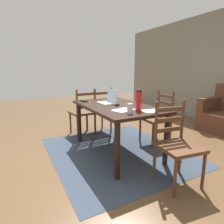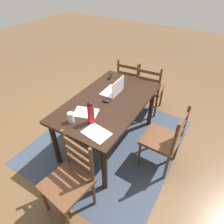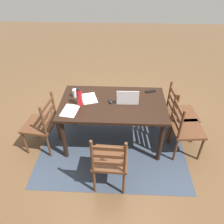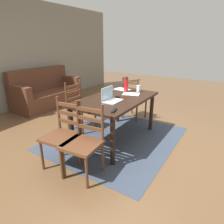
{
  "view_description": "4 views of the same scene",
  "coord_description": "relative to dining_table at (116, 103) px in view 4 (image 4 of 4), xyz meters",
  "views": [
    {
      "loc": [
        2.53,
        -1.42,
        1.3
      ],
      "look_at": [
        0.08,
        -0.13,
        0.69
      ],
      "focal_mm": 30.43,
      "sensor_mm": 36.0,
      "label": 1
    },
    {
      "loc": [
        1.86,
        1.18,
        2.29
      ],
      "look_at": [
        -0.02,
        0.05,
        0.58
      ],
      "focal_mm": 31.81,
      "sensor_mm": 36.0,
      "label": 2
    },
    {
      "loc": [
        -0.11,
        2.64,
        2.62
      ],
      "look_at": [
        0.02,
        -0.09,
        0.53
      ],
      "focal_mm": 34.88,
      "sensor_mm": 36.0,
      "label": 3
    },
    {
      "loc": [
        -2.72,
        -1.67,
        1.67
      ],
      "look_at": [
        -0.01,
        0.07,
        0.5
      ],
      "focal_mm": 31.21,
      "sensor_mm": 36.0,
      "label": 4
    }
  ],
  "objects": [
    {
      "name": "dining_table",
      "position": [
        0.0,
        0.0,
        0.0
      ],
      "size": [
        1.57,
        0.93,
        0.77
      ],
      "color": "black",
      "rests_on": "ground"
    },
    {
      "name": "drinking_glass",
      "position": [
        0.59,
        -0.14,
        0.16
      ],
      "size": [
        0.07,
        0.07,
        0.13
      ],
      "primitive_type": "cylinder",
      "color": "silver",
      "rests_on": "dining_table"
    },
    {
      "name": "ground_plane",
      "position": [
        0.0,
        0.0,
        -0.67
      ],
      "size": [
        14.0,
        14.0,
        0.0
      ],
      "primitive_type": "plane",
      "color": "brown"
    },
    {
      "name": "tv_remote",
      "position": [
        -0.59,
        -0.33,
        0.11
      ],
      "size": [
        0.18,
        0.09,
        0.02
      ],
      "primitive_type": "cube",
      "rotation": [
        0.0,
        0.0,
        1.88
      ],
      "color": "black",
      "rests_on": "dining_table"
    },
    {
      "name": "paper_stack_left",
      "position": [
        0.37,
        -0.1,
        0.1
      ],
      "size": [
        0.29,
        0.35,
        0.0
      ],
      "primitive_type": "cube",
      "rotation": [
        0.0,
        0.0,
        0.31
      ],
      "color": "white",
      "rests_on": "dining_table"
    },
    {
      "name": "laptop",
      "position": [
        -0.21,
        -0.03,
        0.15
      ],
      "size": [
        0.32,
        0.23,
        0.23
      ],
      "color": "silver",
      "rests_on": "dining_table"
    },
    {
      "name": "area_rug",
      "position": [
        0.0,
        0.0,
        -0.67
      ],
      "size": [
        2.29,
        2.02,
        0.01
      ],
      "primitive_type": "cube",
      "color": "#333D4C",
      "rests_on": "ground"
    },
    {
      "name": "wall_back",
      "position": [
        0.0,
        3.12,
        0.68
      ],
      "size": [
        8.0,
        0.12,
        2.7
      ],
      "primitive_type": "cube",
      "color": "gray",
      "rests_on": "ground"
    },
    {
      "name": "couch",
      "position": [
        0.65,
        2.64,
        -0.32
      ],
      "size": [
        1.8,
        0.8,
        1.0
      ],
      "color": "#512D1E",
      "rests_on": "ground"
    },
    {
      "name": "chair_right_far",
      "position": [
        1.08,
        0.19,
        -0.21
      ],
      "size": [
        0.49,
        0.49,
        0.95
      ],
      "color": "#56331E",
      "rests_on": "ground"
    },
    {
      "name": "paper_stack_right",
      "position": [
        0.6,
        0.22,
        0.1
      ],
      "size": [
        0.25,
        0.32,
        0.0
      ],
      "primitive_type": "cube",
      "rotation": [
        0.0,
        0.0,
        -0.15
      ],
      "color": "white",
      "rests_on": "dining_table"
    },
    {
      "name": "chair_left_near",
      "position": [
        -1.08,
        -0.18,
        -0.21
      ],
      "size": [
        0.48,
        0.48,
        0.95
      ],
      "color": "#56331E",
      "rests_on": "ground"
    },
    {
      "name": "chair_far_head",
      "position": [
        0.0,
        0.84,
        -0.21
      ],
      "size": [
        0.46,
        0.46,
        0.95
      ],
      "color": "#56331E",
      "rests_on": "ground"
    },
    {
      "name": "water_bottle",
      "position": [
        0.48,
        0.07,
        0.25
      ],
      "size": [
        0.08,
        0.08,
        0.29
      ],
      "color": "red",
      "rests_on": "dining_table"
    },
    {
      "name": "chair_left_far",
      "position": [
        -1.08,
        0.19,
        -0.21
      ],
      "size": [
        0.48,
        0.48,
        0.95
      ],
      "color": "#56331E",
      "rests_on": "ground"
    },
    {
      "name": "computer_mouse",
      "position": [
        0.03,
        -0.01,
        0.11
      ],
      "size": [
        0.08,
        0.11,
        0.03
      ],
      "primitive_type": "ellipsoid",
      "rotation": [
        0.0,
        0.0,
        0.25
      ],
      "color": "black",
      "rests_on": "dining_table"
    }
  ]
}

